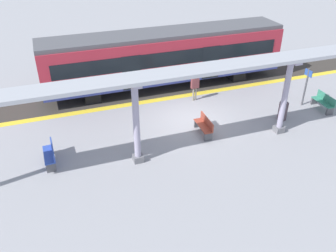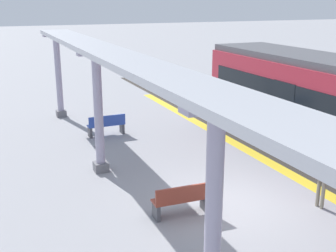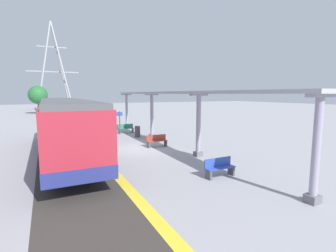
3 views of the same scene
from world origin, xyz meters
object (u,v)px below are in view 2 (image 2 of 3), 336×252
canopy_pillar_third (213,219)px  passenger_waiting_near_edge (323,172)px  canopy_pillar_nearest (59,76)px  bench_mid_platform (107,125)px  bench_far_end (182,200)px  canopy_pillar_second (98,113)px

canopy_pillar_third → passenger_waiting_near_edge: size_ratio=2.42×
canopy_pillar_nearest → passenger_waiting_near_edge: canopy_pillar_nearest is taller
canopy_pillar_third → passenger_waiting_near_edge: 5.42m
bench_mid_platform → bench_far_end: (0.05, 7.31, 0.00)m
passenger_waiting_near_edge → bench_far_end: bearing=-15.9°
canopy_pillar_third → bench_far_end: canopy_pillar_third is taller
canopy_pillar_second → canopy_pillar_third: bearing=90.0°
canopy_pillar_second → bench_far_end: (-1.13, 3.72, -1.50)m
canopy_pillar_second → passenger_waiting_near_edge: size_ratio=2.42×
bench_mid_platform → passenger_waiting_near_edge: 9.04m
bench_far_end → bench_mid_platform: bearing=-90.4°
canopy_pillar_third → bench_mid_platform: bearing=-96.2°
canopy_pillar_nearest → bench_far_end: bearing=95.9°
bench_mid_platform → bench_far_end: 7.31m
canopy_pillar_second → bench_mid_platform: 4.07m
canopy_pillar_third → bench_mid_platform: canopy_pillar_third is taller
canopy_pillar_nearest → bench_far_end: canopy_pillar_nearest is taller
bench_mid_platform → bench_far_end: same height
canopy_pillar_second → bench_far_end: 4.16m
canopy_pillar_third → passenger_waiting_near_edge: canopy_pillar_third is taller
bench_mid_platform → bench_far_end: bearing=89.6°
bench_mid_platform → passenger_waiting_near_edge: bearing=112.8°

